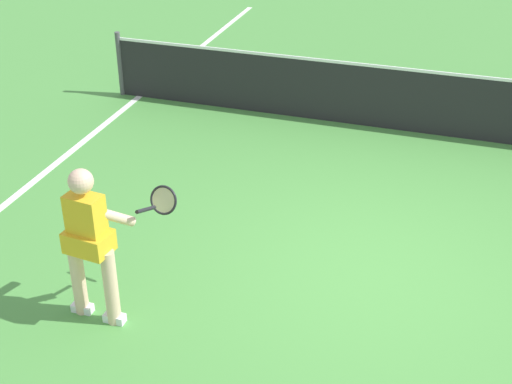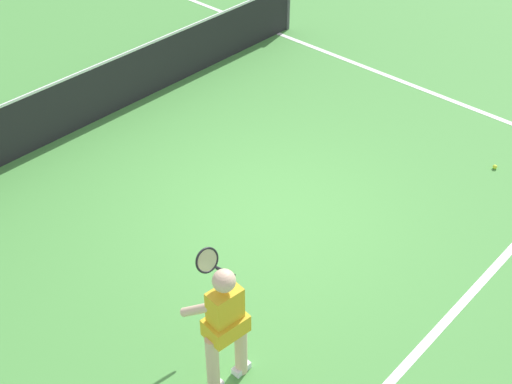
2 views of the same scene
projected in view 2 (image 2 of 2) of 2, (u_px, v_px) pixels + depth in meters
ground_plane at (265, 213)px, 9.06m from camera, size 26.17×26.17×0.00m
service_line_marking at (448, 319)px, 7.58m from camera, size 8.66×0.10×0.01m
sideline_right_marking at (434, 94)px, 11.57m from camera, size 0.10×18.13×0.01m
court_net at (98, 92)px, 10.67m from camera, size 9.34×0.08×1.01m
tennis_player at (225, 323)px, 6.44m from camera, size 0.84×0.91×1.55m
tennis_ball_mid at (495, 167)px, 9.83m from camera, size 0.07×0.07×0.07m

